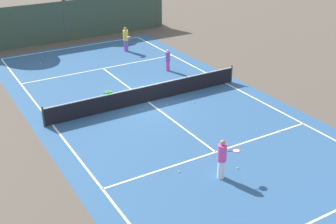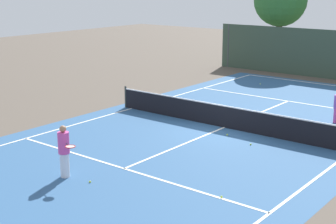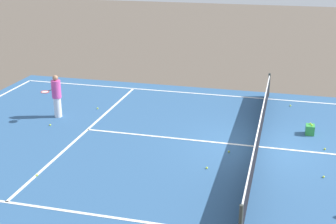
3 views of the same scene
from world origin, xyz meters
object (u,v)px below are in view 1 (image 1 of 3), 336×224
at_px(tennis_ball_8, 126,44).
at_px(tennis_ball_12, 61,113).
at_px(player_0, 168,60).
at_px(tennis_ball_1, 196,68).
at_px(tennis_ball_0, 177,61).
at_px(tennis_ball_11, 238,168).
at_px(tennis_ball_4, 158,83).
at_px(tennis_ball_6, 279,130).
at_px(tennis_ball_3, 179,172).
at_px(tennis_ball_5, 41,63).
at_px(ball_crate, 108,94).
at_px(tennis_ball_2, 167,105).
at_px(tennis_ball_10, 126,89).
at_px(tennis_ball_9, 194,103).
at_px(player_2, 222,159).
at_px(player_1, 126,39).
at_px(tennis_ball_7, 214,77).

height_order(tennis_ball_8, tennis_ball_12, same).
bearing_deg(player_0, tennis_ball_1, -17.46).
distance_m(tennis_ball_0, tennis_ball_11, 13.98).
height_order(tennis_ball_4, tennis_ball_6, same).
height_order(tennis_ball_1, tennis_ball_3, same).
xyz_separation_m(tennis_ball_1, tennis_ball_4, (-3.63, -1.12, 0.00)).
xyz_separation_m(tennis_ball_0, tennis_ball_11, (-5.08, -13.03, 0.00)).
bearing_deg(tennis_ball_8, tennis_ball_3, -108.99).
xyz_separation_m(player_0, tennis_ball_5, (-6.92, 5.73, -0.72)).
distance_m(tennis_ball_8, tennis_ball_11, 19.12).
height_order(ball_crate, tennis_ball_0, ball_crate).
xyz_separation_m(tennis_ball_0, tennis_ball_2, (-4.34, -5.98, 0.00)).
relative_size(tennis_ball_10, tennis_ball_11, 1.00).
xyz_separation_m(ball_crate, tennis_ball_3, (-0.65, -8.69, -0.15)).
xyz_separation_m(tennis_ball_0, tennis_ball_4, (-3.23, -2.97, 0.00)).
relative_size(tennis_ball_8, tennis_ball_9, 1.00).
bearing_deg(tennis_ball_0, tennis_ball_6, -95.81).
distance_m(tennis_ball_0, tennis_ball_3, 14.07).
bearing_deg(tennis_ball_12, tennis_ball_10, 15.37).
bearing_deg(player_2, tennis_ball_11, 9.05).
bearing_deg(tennis_ball_10, player_1, 63.96).
bearing_deg(tennis_ball_3, tennis_ball_11, -24.42).
distance_m(tennis_ball_1, tennis_ball_5, 10.86).
bearing_deg(player_1, tennis_ball_3, -108.39).
relative_size(player_0, tennis_ball_10, 22.29).
distance_m(tennis_ball_2, tennis_ball_5, 11.23).
height_order(player_0, tennis_ball_5, player_0).
distance_m(tennis_ball_7, tennis_ball_9, 4.22).
height_order(tennis_ball_1, tennis_ball_12, same).
distance_m(tennis_ball_1, tennis_ball_4, 3.80).
distance_m(ball_crate, tennis_ball_3, 8.72).
distance_m(tennis_ball_4, tennis_ball_12, 6.63).
distance_m(ball_crate, tennis_ball_12, 3.16).
bearing_deg(tennis_ball_7, tennis_ball_1, 89.00).
bearing_deg(tennis_ball_4, player_2, -105.56).
relative_size(player_0, ball_crate, 3.45).
relative_size(player_0, player_1, 0.80).
distance_m(tennis_ball_10, tennis_ball_12, 4.57).
height_order(player_0, tennis_ball_4, player_0).
distance_m(player_0, tennis_ball_7, 3.29).
bearing_deg(tennis_ball_9, tennis_ball_4, 94.71).
bearing_deg(player_2, tennis_ball_7, 55.34).
height_order(player_2, tennis_ball_0, player_2).
relative_size(tennis_ball_6, tennis_ball_9, 1.00).
bearing_deg(tennis_ball_6, ball_crate, 124.36).
distance_m(tennis_ball_6, tennis_ball_12, 11.34).
bearing_deg(tennis_ball_12, tennis_ball_11, -62.40).
distance_m(tennis_ball_0, tennis_ball_8, 5.85).
relative_size(tennis_ball_4, tennis_ball_10, 1.00).
distance_m(player_0, tennis_ball_0, 2.08).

